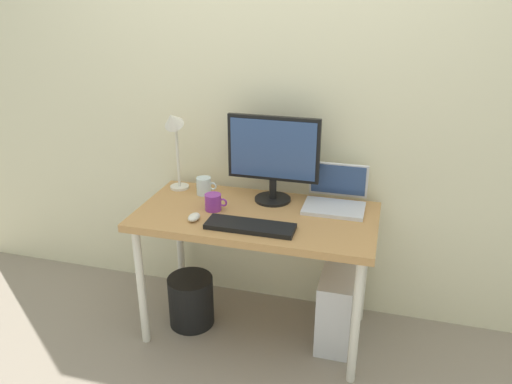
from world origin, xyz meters
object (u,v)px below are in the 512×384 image
laptop (336,196)px  desk_lamp (174,132)px  monitor (273,154)px  wastebasket (191,301)px  desk (256,226)px  mouse (194,217)px  keyboard (250,226)px  coffee_mug (213,202)px  glass_cup (204,186)px  computer_tower (336,307)px

laptop → desk_lamp: size_ratio=0.66×
laptop → monitor: bearing=-176.8°
monitor → wastebasket: size_ratio=1.66×
desk → mouse: mouse is taller
keyboard → coffee_mug: coffee_mug is taller
glass_cup → wastebasket: glass_cup is taller
desk → keyboard: bearing=-83.6°
monitor → keyboard: 0.45m
laptop → computer_tower: size_ratio=0.76×
keyboard → coffee_mug: bearing=147.1°
mouse → coffee_mug: bearing=70.6°
desk → monitor: monitor is taller
wastebasket → desk: bearing=5.5°
mouse → coffee_mug: coffee_mug is taller
laptop → desk_lamp: desk_lamp is taller
computer_tower → desk_lamp: bearing=171.2°
desk → monitor: bearing=76.7°
desk_lamp → monitor: bearing=-0.1°
keyboard → glass_cup: glass_cup is taller
desk_lamp → computer_tower: (0.97, -0.15, -0.88)m
monitor → laptop: 0.40m
computer_tower → glass_cup: bearing=170.4°
laptop → coffee_mug: laptop is taller
glass_cup → coffee_mug: bearing=-56.7°
desk_lamp → wastebasket: size_ratio=1.62×
wastebasket → keyboard: bearing=-19.4°
keyboard → coffee_mug: (-0.25, 0.16, 0.03)m
laptop → computer_tower: laptop is taller
desk_lamp → glass_cup: size_ratio=4.07×
monitor → laptop: (0.34, 0.02, -0.21)m
keyboard → computer_tower: keyboard is taller
desk → keyboard: size_ratio=2.85×
computer_tower → monitor: bearing=159.6°
desk → coffee_mug: size_ratio=10.20×
laptop → keyboard: size_ratio=0.73×
keyboard → glass_cup: size_ratio=3.69×
coffee_mug → wastebasket: bearing=-172.9°
keyboard → desk: bearing=96.4°
glass_cup → desk_lamp: bearing=174.8°
wastebasket → computer_tower: bearing=5.1°
monitor → laptop: monitor is taller
desk_lamp → keyboard: (0.55, -0.37, -0.34)m
keyboard → wastebasket: 0.74m
desk → computer_tower: (0.45, 0.04, -0.46)m
coffee_mug → mouse: bearing=-109.4°
coffee_mug → desk: bearing=4.5°
glass_cup → wastebasket: bearing=-97.8°
keyboard → coffee_mug: size_ratio=3.58×
coffee_mug → glass_cup: size_ratio=1.03×
coffee_mug → computer_tower: 0.89m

